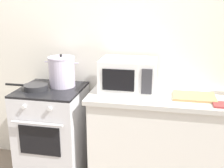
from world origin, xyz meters
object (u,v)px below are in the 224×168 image
(stock_pot, at_px, (62,72))
(frying_pan, at_px, (35,87))
(stove, at_px, (53,132))
(microwave, at_px, (128,75))
(cutting_board, at_px, (194,97))

(stock_pot, relative_size, frying_pan, 0.80)
(stove, distance_m, microwave, 0.96)
(stove, bearing_deg, stock_pot, 49.24)
(cutting_board, bearing_deg, frying_pan, -177.62)
(stock_pot, height_order, cutting_board, stock_pot)
(microwave, height_order, cutting_board, microwave)
(microwave, xyz_separation_m, cutting_board, (0.59, -0.08, -0.14))
(stove, height_order, cutting_board, cutting_board)
(stove, relative_size, frying_pan, 2.16)
(stove, bearing_deg, microwave, 6.12)
(frying_pan, relative_size, microwave, 0.85)
(stock_pot, height_order, frying_pan, stock_pot)
(stove, xyz_separation_m, frying_pan, (-0.12, -0.06, 0.48))
(stock_pot, height_order, microwave, stock_pot)
(microwave, bearing_deg, stove, -173.88)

